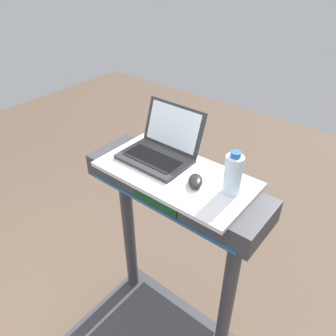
{
  "coord_description": "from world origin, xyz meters",
  "views": [
    {
      "loc": [
        0.74,
        -0.26,
        2.06
      ],
      "look_at": [
        0.0,
        0.65,
        1.26
      ],
      "focal_mm": 35.56,
      "sensor_mm": 36.0,
      "label": 1
    }
  ],
  "objects": [
    {
      "name": "desk_board",
      "position": [
        0.0,
        0.7,
        1.2
      ],
      "size": [
        0.71,
        0.36,
        0.02
      ],
      "primitive_type": "cube",
      "color": "silver",
      "rests_on": "treadmill_base"
    },
    {
      "name": "laptop",
      "position": [
        -0.14,
        0.76,
        1.25
      ],
      "size": [
        0.33,
        0.29,
        0.22
      ],
      "rotation": [
        0.0,
        0.0,
        -0.05
      ],
      "color": "#2D2D30",
      "rests_on": "desk_board"
    },
    {
      "name": "computer_mouse",
      "position": [
        0.12,
        0.68,
        1.22
      ],
      "size": [
        0.11,
        0.12,
        0.03
      ],
      "primitive_type": "ellipsoid",
      "rotation": [
        0.0,
        0.0,
        0.59
      ],
      "color": "black",
      "rests_on": "desk_board"
    },
    {
      "name": "water_bottle",
      "position": [
        0.26,
        0.74,
        1.29
      ],
      "size": [
        0.07,
        0.07,
        0.19
      ],
      "color": "silver",
      "rests_on": "desk_board"
    }
  ]
}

